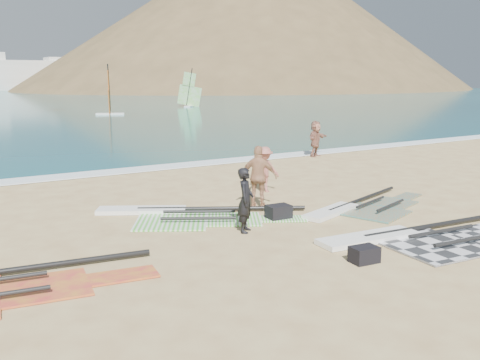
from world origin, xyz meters
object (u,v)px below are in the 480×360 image
beachgoer_mid (265,170)px  beachgoer_right (316,139)px  person_wetsuit (246,200)px  gear_bag_near (279,212)px  rig_orange (361,208)px  rig_grey (423,237)px  beachgoer_back (259,177)px  rig_green (182,215)px  gear_bag_far (364,254)px

beachgoer_mid → beachgoer_right: bearing=50.8°
person_wetsuit → gear_bag_near: bearing=-27.4°
rig_orange → beachgoer_right: size_ratio=3.02×
rig_orange → person_wetsuit: bearing=163.2°
rig_grey → rig_orange: 2.96m
beachgoer_back → rig_grey: bearing=150.5°
rig_green → person_wetsuit: size_ratio=3.30×
rig_grey → gear_bag_far: size_ratio=10.91×
rig_grey → gear_bag_far: gear_bag_far is taller
rig_grey → gear_bag_far: (-2.32, -0.41, 0.12)m
rig_orange → gear_bag_far: gear_bag_far is taller
beachgoer_back → beachgoer_right: (7.95, 6.95, -0.05)m
rig_orange → beachgoer_right: beachgoer_right is taller
rig_green → person_wetsuit: (0.69, -2.13, 0.75)m
rig_green → gear_bag_far: bearing=-43.7°
gear_bag_far → person_wetsuit: person_wetsuit is taller
gear_bag_far → beachgoer_right: bearing=53.9°
rig_green → beachgoer_back: bearing=24.8°
beachgoer_right → beachgoer_mid: bearing=-166.2°
rig_orange → gear_bag_far: size_ratio=9.19×
rig_green → beachgoer_mid: size_ratio=3.48×
rig_green → beachgoer_back: 2.53m
gear_bag_near → gear_bag_far: bearing=-97.5°
rig_green → beachgoer_mid: 4.02m
gear_bag_near → person_wetsuit: bearing=-160.2°
rig_orange → gear_bag_near: size_ratio=8.27×
gear_bag_far → person_wetsuit: size_ratio=0.35×
beachgoer_mid → rig_orange: bearing=-61.8°
beachgoer_mid → rig_grey: bearing=-76.3°
gear_bag_far → beachgoer_mid: (2.13, 6.69, 0.59)m
gear_bag_far → gear_bag_near: bearing=82.5°
person_wetsuit → beachgoer_mid: bearing=2.5°
gear_bag_near → rig_grey: bearing=-60.3°
rig_green → rig_orange: rig_green is taller
rig_grey → gear_bag_near: size_ratio=9.82×
gear_bag_near → beachgoer_back: size_ratio=0.34×
rig_orange → gear_bag_near: bearing=153.4°
person_wetsuit → beachgoer_back: 2.55m
beachgoer_back → gear_bag_near: bearing=119.8°
rig_orange → beachgoer_mid: bearing=88.0°
rig_orange → beachgoer_mid: size_ratio=3.41×
beachgoer_back → person_wetsuit: bearing=91.3°
person_wetsuit → beachgoer_back: bearing=1.7°
person_wetsuit → beachgoer_mid: (3.01, 3.54, -0.04)m
rig_grey → gear_bag_far: 2.36m
beachgoer_mid → beachgoer_right: beachgoer_right is taller
gear_bag_near → person_wetsuit: (-1.36, -0.49, 0.60)m
gear_bag_near → beachgoer_right: (8.28, 8.38, 0.65)m
rig_orange → rig_green: bearing=138.5°
gear_bag_far → beachgoer_back: bearing=81.0°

